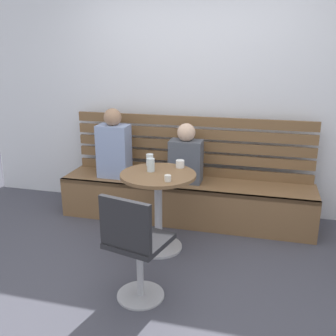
% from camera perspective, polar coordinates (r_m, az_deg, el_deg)
% --- Properties ---
extents(ground, '(8.00, 8.00, 0.00)m').
position_cam_1_polar(ground, '(3.26, -2.10, -16.22)').
color(ground, '#42424C').
extents(back_wall, '(5.20, 0.10, 2.90)m').
position_cam_1_polar(back_wall, '(4.33, 4.05, 12.63)').
color(back_wall, silver).
rests_on(back_wall, ground).
extents(booth_bench, '(2.70, 0.52, 0.44)m').
position_cam_1_polar(booth_bench, '(4.19, 2.57, -4.85)').
color(booth_bench, brown).
rests_on(booth_bench, ground).
extents(booth_backrest, '(2.65, 0.04, 0.66)m').
position_cam_1_polar(booth_backrest, '(4.24, 3.36, 3.33)').
color(booth_backrest, brown).
rests_on(booth_backrest, booth_bench).
extents(cafe_table, '(0.68, 0.68, 0.74)m').
position_cam_1_polar(cafe_table, '(3.48, -1.46, -4.27)').
color(cafe_table, '#ADADB2').
rests_on(cafe_table, ground).
extents(white_chair, '(0.48, 0.48, 0.85)m').
position_cam_1_polar(white_chair, '(2.79, -5.01, -11.35)').
color(white_chair, '#ADADB2').
rests_on(white_chair, ground).
extents(person_adult, '(0.34, 0.22, 0.76)m').
position_cam_1_polar(person_adult, '(4.22, -8.07, 3.17)').
color(person_adult, '#8C9EC6').
rests_on(person_adult, booth_bench).
extents(person_child_left, '(0.34, 0.22, 0.63)m').
position_cam_1_polar(person_child_left, '(4.03, 2.71, 1.73)').
color(person_child_left, '#4C515B').
rests_on(person_child_left, booth_bench).
extents(cup_espresso_small, '(0.06, 0.06, 0.05)m').
position_cam_1_polar(cup_espresso_small, '(3.19, -0.03, -1.54)').
color(cup_espresso_small, silver).
rests_on(cup_espresso_small, cafe_table).
extents(cup_ceramic_white, '(0.08, 0.08, 0.07)m').
position_cam_1_polar(cup_ceramic_white, '(3.57, 1.81, 0.62)').
color(cup_ceramic_white, white).
rests_on(cup_ceramic_white, cafe_table).
extents(cup_water_clear, '(0.07, 0.07, 0.11)m').
position_cam_1_polar(cup_water_clear, '(3.63, -2.73, 1.24)').
color(cup_water_clear, white).
rests_on(cup_water_clear, cafe_table).
extents(cup_glass_tall, '(0.07, 0.07, 0.12)m').
position_cam_1_polar(cup_glass_tall, '(3.45, -2.58, 0.47)').
color(cup_glass_tall, silver).
rests_on(cup_glass_tall, cafe_table).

